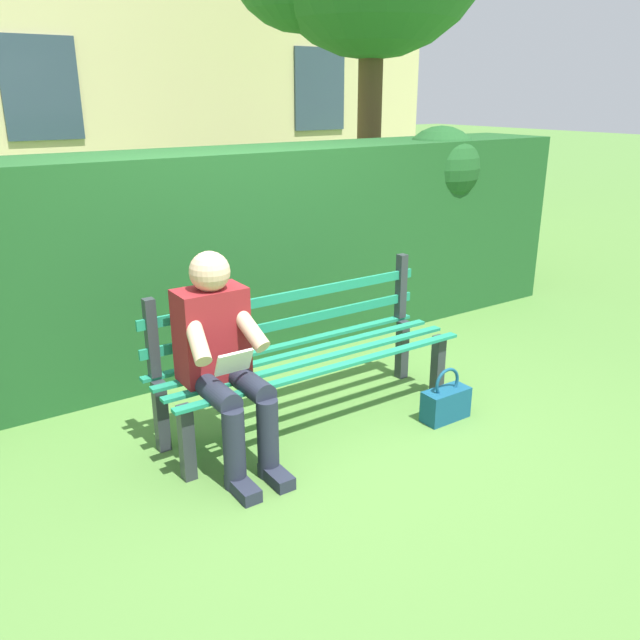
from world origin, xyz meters
TOP-DOWN VIEW (x-y plane):
  - ground at (0.00, 0.00)m, footprint 60.00×60.00m
  - park_bench at (0.00, -0.07)m, footprint 1.98×0.53m
  - person_seated at (0.64, 0.10)m, footprint 0.44×0.73m
  - hedge_backdrop at (-0.53, -1.35)m, footprint 5.73×0.87m
  - handbag at (-0.71, 0.47)m, footprint 0.31×0.14m

SIDE VIEW (x-z plane):
  - ground at x=0.00m, z-range 0.00..0.00m
  - handbag at x=-0.71m, z-range -0.06..0.29m
  - park_bench at x=0.00m, z-range -0.01..0.90m
  - person_seated at x=0.64m, z-range 0.04..1.22m
  - hedge_backdrop at x=-0.53m, z-range -0.02..1.68m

